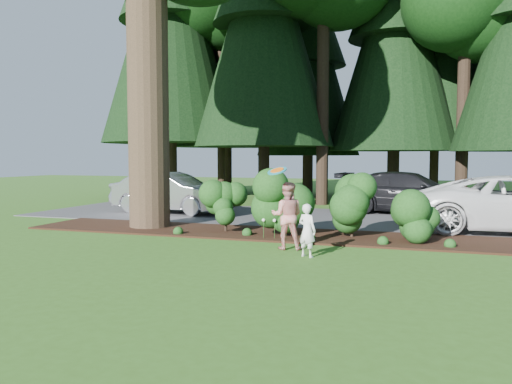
{
  "coord_description": "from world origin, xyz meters",
  "views": [
    {
      "loc": [
        3.34,
        -10.09,
        2.18
      ],
      "look_at": [
        -0.63,
        1.85,
        1.3
      ],
      "focal_mm": 35.0,
      "sensor_mm": 36.0,
      "label": 1
    }
  ],
  "objects_px": {
    "frisbee": "(277,171)",
    "child": "(307,230)",
    "car_silver_wagon": "(171,193)",
    "car_dark_suv": "(410,193)",
    "adult": "(287,216)"
  },
  "relations": [
    {
      "from": "car_dark_suv",
      "to": "frisbee",
      "type": "xyz_separation_m",
      "value": [
        -2.69,
        -9.05,
        1.05
      ]
    },
    {
      "from": "car_silver_wagon",
      "to": "child",
      "type": "height_order",
      "value": "car_silver_wagon"
    },
    {
      "from": "car_silver_wagon",
      "to": "adult",
      "type": "xyz_separation_m",
      "value": [
        6.17,
        -5.83,
        -0.02
      ]
    },
    {
      "from": "adult",
      "to": "car_silver_wagon",
      "type": "bearing_deg",
      "value": -51.81
    },
    {
      "from": "car_silver_wagon",
      "to": "frisbee",
      "type": "height_order",
      "value": "frisbee"
    },
    {
      "from": "child",
      "to": "adult",
      "type": "xyz_separation_m",
      "value": [
        -0.66,
        0.78,
        0.21
      ]
    },
    {
      "from": "car_dark_suv",
      "to": "frisbee",
      "type": "relative_size",
      "value": 11.72
    },
    {
      "from": "car_dark_suv",
      "to": "adult",
      "type": "height_order",
      "value": "car_dark_suv"
    },
    {
      "from": "car_dark_suv",
      "to": "adult",
      "type": "distance_m",
      "value": 8.91
    },
    {
      "from": "car_dark_suv",
      "to": "child",
      "type": "relative_size",
      "value": 4.67
    },
    {
      "from": "car_silver_wagon",
      "to": "frisbee",
      "type": "bearing_deg",
      "value": -130.68
    },
    {
      "from": "frisbee",
      "to": "child",
      "type": "bearing_deg",
      "value": -19.11
    },
    {
      "from": "car_silver_wagon",
      "to": "car_dark_suv",
      "type": "bearing_deg",
      "value": -67.25
    },
    {
      "from": "car_dark_suv",
      "to": "child",
      "type": "xyz_separation_m",
      "value": [
        -1.93,
        -9.31,
        -0.24
      ]
    },
    {
      "from": "child",
      "to": "frisbee",
      "type": "relative_size",
      "value": 2.51
    }
  ]
}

